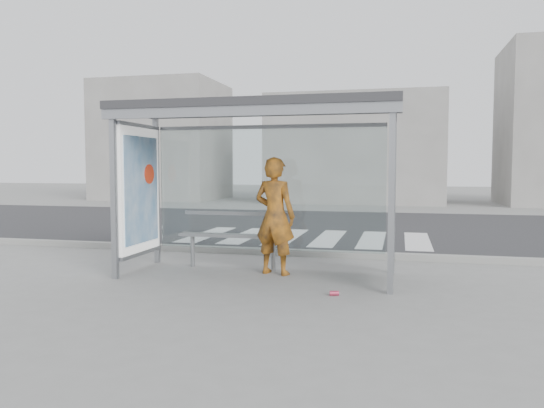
{
  "coord_description": "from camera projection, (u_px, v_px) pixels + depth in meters",
  "views": [
    {
      "loc": [
        2.11,
        -7.73,
        1.67
      ],
      "look_at": [
        0.18,
        0.2,
        1.09
      ],
      "focal_mm": 35.0,
      "sensor_mm": 36.0,
      "label": 1
    }
  ],
  "objects": [
    {
      "name": "building_center",
      "position": [
        356.0,
        150.0,
        25.38
      ],
      "size": [
        8.0,
        5.0,
        5.0
      ],
      "primitive_type": "cube",
      "color": "gray",
      "rests_on": "ground"
    },
    {
      "name": "crosswalk",
      "position": [
        308.0,
        238.0,
        12.47
      ],
      "size": [
        5.55,
        3.0,
        0.0
      ],
      "color": "silver",
      "rests_on": "ground"
    },
    {
      "name": "ground",
      "position": [
        257.0,
        276.0,
        8.11
      ],
      "size": [
        80.0,
        80.0,
        0.0
      ],
      "primitive_type": "plane",
      "color": "slate",
      "rests_on": "ground"
    },
    {
      "name": "bus_shelter",
      "position": [
        235.0,
        146.0,
        8.12
      ],
      "size": [
        4.25,
        1.65,
        2.62
      ],
      "color": "gray",
      "rests_on": "ground"
    },
    {
      "name": "building_left",
      "position": [
        163.0,
        141.0,
        27.71
      ],
      "size": [
        6.0,
        5.0,
        6.0
      ],
      "primitive_type": "cube",
      "color": "gray",
      "rests_on": "ground"
    },
    {
      "name": "person",
      "position": [
        275.0,
        216.0,
        8.19
      ],
      "size": [
        0.75,
        0.58,
        1.82
      ],
      "primitive_type": "imported",
      "rotation": [
        0.0,
        0.0,
        2.9
      ],
      "color": "#C16812",
      "rests_on": "ground"
    },
    {
      "name": "road",
      "position": [
        323.0,
        226.0,
        14.9
      ],
      "size": [
        30.0,
        10.0,
        0.01
      ],
      "primitive_type": "cube",
      "color": "#252528",
      "rests_on": "ground"
    },
    {
      "name": "soda_can",
      "position": [
        334.0,
        293.0,
        6.86
      ],
      "size": [
        0.13,
        0.09,
        0.06
      ],
      "primitive_type": "cylinder",
      "rotation": [
        0.0,
        1.57,
        0.24
      ],
      "color": "#EF466A",
      "rests_on": "ground"
    },
    {
      "name": "curb",
      "position": [
        284.0,
        252.0,
        10.0
      ],
      "size": [
        30.0,
        0.18,
        0.12
      ],
      "primitive_type": "cube",
      "color": "gray",
      "rests_on": "ground"
    },
    {
      "name": "bench",
      "position": [
        233.0,
        235.0,
        8.69
      ],
      "size": [
        1.79,
        0.32,
        0.92
      ],
      "color": "slate",
      "rests_on": "ground"
    }
  ]
}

